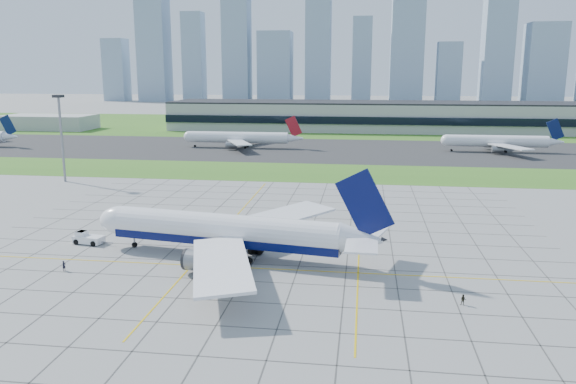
{
  "coord_description": "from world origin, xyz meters",
  "views": [
    {
      "loc": [
        18.29,
        -89.38,
        32.15
      ],
      "look_at": [
        2.56,
        26.61,
        7.0
      ],
      "focal_mm": 35.0,
      "sensor_mm": 36.0,
      "label": 1
    }
  ],
  "objects_px": {
    "light_mast": "(61,127)",
    "distant_jet_1": "(239,137)",
    "pushback_tug": "(87,238)",
    "crew_near": "(64,266)",
    "airliner": "(228,231)",
    "distant_jet_2": "(498,141)",
    "crew_far": "(463,300)"
  },
  "relations": [
    {
      "from": "pushback_tug",
      "to": "distant_jet_1",
      "type": "xyz_separation_m",
      "value": [
        -1.29,
        138.91,
        3.46
      ]
    },
    {
      "from": "distant_jet_1",
      "to": "crew_near",
      "type": "bearing_deg",
      "value": -88.24
    },
    {
      "from": "airliner",
      "to": "distant_jet_2",
      "type": "distance_m",
      "value": 163.83
    },
    {
      "from": "distant_jet_2",
      "to": "crew_near",
      "type": "bearing_deg",
      "value": -123.55
    },
    {
      "from": "crew_far",
      "to": "distant_jet_1",
      "type": "height_order",
      "value": "distant_jet_1"
    },
    {
      "from": "pushback_tug",
      "to": "crew_near",
      "type": "xyz_separation_m",
      "value": [
        3.43,
        -14.75,
        -0.17
      ]
    },
    {
      "from": "pushback_tug",
      "to": "distant_jet_2",
      "type": "height_order",
      "value": "distant_jet_2"
    },
    {
      "from": "crew_near",
      "to": "distant_jet_1",
      "type": "relative_size",
      "value": 0.03
    },
    {
      "from": "pushback_tug",
      "to": "distant_jet_1",
      "type": "bearing_deg",
      "value": 99.7
    },
    {
      "from": "pushback_tug",
      "to": "distant_jet_1",
      "type": "distance_m",
      "value": 138.96
    },
    {
      "from": "airliner",
      "to": "distant_jet_1",
      "type": "relative_size",
      "value": 1.1
    },
    {
      "from": "crew_near",
      "to": "light_mast",
      "type": "bearing_deg",
      "value": 52.5
    },
    {
      "from": "pushback_tug",
      "to": "crew_near",
      "type": "relative_size",
      "value": 4.91
    },
    {
      "from": "distant_jet_1",
      "to": "distant_jet_2",
      "type": "height_order",
      "value": "same"
    },
    {
      "from": "crew_near",
      "to": "distant_jet_2",
      "type": "distance_m",
      "value": 185.89
    },
    {
      "from": "distant_jet_1",
      "to": "distant_jet_2",
      "type": "relative_size",
      "value": 1.08
    },
    {
      "from": "crew_far",
      "to": "distant_jet_1",
      "type": "distance_m",
      "value": 173.02
    },
    {
      "from": "crew_near",
      "to": "distant_jet_1",
      "type": "bearing_deg",
      "value": 25.4
    },
    {
      "from": "crew_far",
      "to": "light_mast",
      "type": "bearing_deg",
      "value": 152.01
    },
    {
      "from": "distant_jet_2",
      "to": "crew_far",
      "type": "bearing_deg",
      "value": -103.94
    },
    {
      "from": "crew_near",
      "to": "crew_far",
      "type": "bearing_deg",
      "value": -71.41
    },
    {
      "from": "pushback_tug",
      "to": "distant_jet_2",
      "type": "relative_size",
      "value": 0.18
    },
    {
      "from": "light_mast",
      "to": "distant_jet_1",
      "type": "height_order",
      "value": "light_mast"
    },
    {
      "from": "light_mast",
      "to": "crew_far",
      "type": "relative_size",
      "value": 16.14
    },
    {
      "from": "pushback_tug",
      "to": "crew_far",
      "type": "xyz_separation_m",
      "value": [
        66.31,
        -20.32,
        -0.23
      ]
    },
    {
      "from": "pushback_tug",
      "to": "distant_jet_1",
      "type": "height_order",
      "value": "distant_jet_1"
    },
    {
      "from": "airliner",
      "to": "pushback_tug",
      "type": "distance_m",
      "value": 29.08
    },
    {
      "from": "crew_near",
      "to": "crew_far",
      "type": "relative_size",
      "value": 1.08
    },
    {
      "from": "light_mast",
      "to": "crew_near",
      "type": "xyz_separation_m",
      "value": [
        39.91,
        -72.43,
        -15.32
      ]
    },
    {
      "from": "crew_near",
      "to": "distant_jet_2",
      "type": "bearing_deg",
      "value": -9.9
    },
    {
      "from": "crew_near",
      "to": "crew_far",
      "type": "height_order",
      "value": "crew_near"
    },
    {
      "from": "crew_far",
      "to": "distant_jet_2",
      "type": "bearing_deg",
      "value": 85.27
    }
  ]
}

